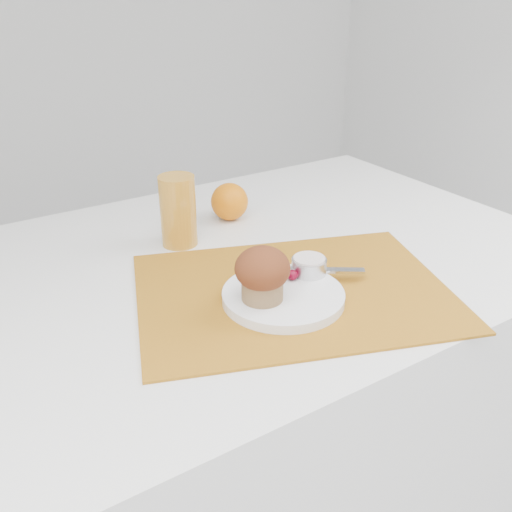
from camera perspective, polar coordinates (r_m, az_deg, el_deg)
table at (r=1.27m, az=-1.15°, el=-15.43°), size 1.20×0.80×0.75m
placemat at (r=0.94m, az=3.73°, el=-3.53°), size 0.60×0.52×0.00m
plate at (r=0.91m, az=2.74°, el=-4.03°), size 0.24×0.24×0.02m
ramekin at (r=0.96m, az=5.32°, el=-1.02°), size 0.07×0.07×0.03m
cream at (r=0.95m, az=5.35°, el=-0.33°), size 0.06×0.06×0.01m
raspberry_near at (r=0.95m, az=1.63°, el=-1.21°), size 0.02×0.02×0.02m
raspberry_far at (r=0.94m, az=3.65°, el=-1.90°), size 0.02×0.02×0.02m
butter_knife at (r=0.97m, az=5.27°, el=-1.41°), size 0.16×0.12×0.00m
orange at (r=1.21m, az=-2.67°, el=5.45°), size 0.08×0.08×0.08m
juice_glass at (r=1.09m, az=-7.80°, el=4.49°), size 0.07×0.07×0.14m
muffin at (r=0.86m, az=0.65°, el=-1.73°), size 0.09×0.09×0.09m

